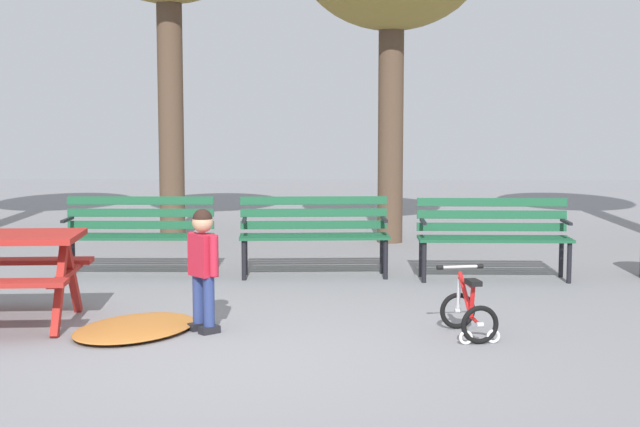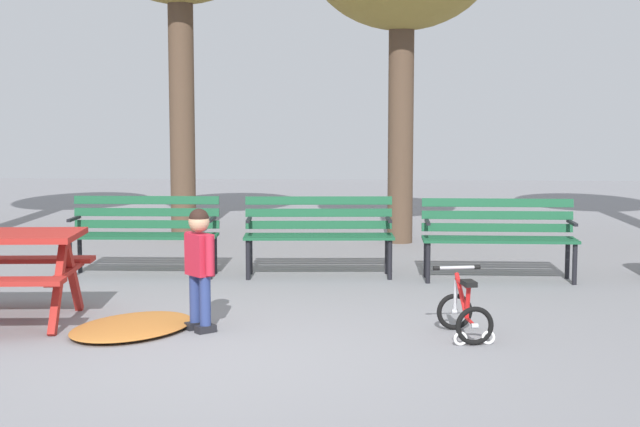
# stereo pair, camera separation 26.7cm
# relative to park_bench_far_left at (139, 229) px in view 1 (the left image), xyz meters

# --- Properties ---
(ground) EXTENTS (36.00, 36.00, 0.00)m
(ground) POSITION_rel_park_bench_far_left_xyz_m (1.40, -3.32, -0.51)
(ground) COLOR gray
(park_bench_far_left) EXTENTS (1.61, 0.49, 0.85)m
(park_bench_far_left) POSITION_rel_park_bench_far_left_xyz_m (0.00, 0.00, 0.00)
(park_bench_far_left) COLOR #195133
(park_bench_far_left) RESTS_ON ground
(park_bench_left) EXTENTS (1.63, 0.57, 0.85)m
(park_bench_left) POSITION_rel_park_bench_far_left_xyz_m (1.90, 0.06, 0.00)
(park_bench_left) COLOR #195133
(park_bench_left) RESTS_ON ground
(park_bench_right) EXTENTS (1.60, 0.47, 0.85)m
(park_bench_right) POSITION_rel_park_bench_far_left_xyz_m (3.80, -0.07, 0.00)
(park_bench_right) COLOR #195133
(park_bench_right) RESTS_ON ground
(child_standing) EXTENTS (0.29, 0.30, 1.00)m
(child_standing) POSITION_rel_park_bench_far_left_xyz_m (1.10, -2.59, 0.07)
(child_standing) COLOR navy
(child_standing) RESTS_ON ground
(kids_bicycle) EXTENTS (0.46, 0.61, 0.54)m
(kids_bicycle) POSITION_rel_park_bench_far_left_xyz_m (3.22, -2.68, -0.31)
(kids_bicycle) COLOR black
(kids_bicycle) RESTS_ON ground
(leaf_pile) EXTENTS (1.24, 1.43, 0.07)m
(leaf_pile) POSITION_rel_park_bench_far_left_xyz_m (0.55, -2.61, -0.48)
(leaf_pile) COLOR #B26B2D
(leaf_pile) RESTS_ON ground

